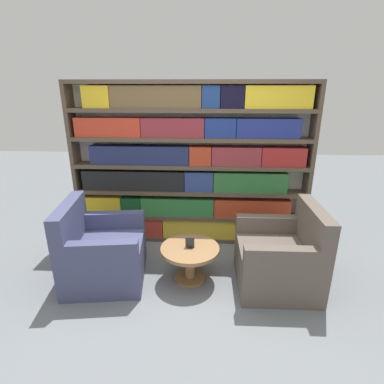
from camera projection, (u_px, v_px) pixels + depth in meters
The scene contains 6 objects.
ground_plane at pixel (184, 293), 3.16m from camera, with size 14.00×14.00×0.00m, color slate.
bookshelf at pixel (191, 166), 3.97m from camera, with size 3.12×0.30×2.14m.
armchair_left at pixel (102, 253), 3.32m from camera, with size 0.92×0.95×0.91m.
armchair_right at pixel (281, 258), 3.22m from camera, with size 0.83×0.86×0.91m.
coffee_table at pixel (190, 256), 3.30m from camera, with size 0.65×0.65×0.40m.
table_sign at pixel (190, 243), 3.25m from camera, with size 0.10×0.06×0.12m.
Camera 1 is at (0.23, -2.62, 2.06)m, focal length 28.00 mm.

